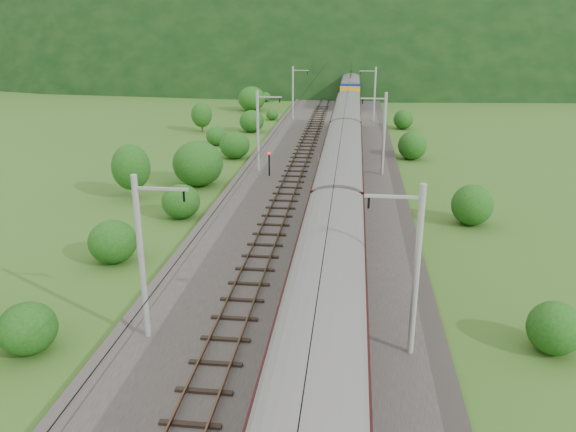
# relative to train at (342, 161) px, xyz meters

# --- Properties ---
(ground) EXTENTS (600.00, 600.00, 0.00)m
(ground) POSITION_rel_train_xyz_m (-2.40, -22.24, -3.89)
(ground) COLOR #355B1C
(ground) RESTS_ON ground
(railbed) EXTENTS (14.00, 220.00, 0.30)m
(railbed) POSITION_rel_train_xyz_m (-2.40, -12.24, -3.74)
(railbed) COLOR #38332D
(railbed) RESTS_ON ground
(track_left) EXTENTS (2.40, 220.00, 0.27)m
(track_left) POSITION_rel_train_xyz_m (-4.80, -12.24, -3.52)
(track_left) COLOR #503322
(track_left) RESTS_ON railbed
(track_right) EXTENTS (2.40, 220.00, 0.27)m
(track_right) POSITION_rel_train_xyz_m (0.00, -12.24, -3.52)
(track_right) COLOR #503322
(track_right) RESTS_ON railbed
(catenary_left) EXTENTS (2.54, 192.28, 8.00)m
(catenary_left) POSITION_rel_train_xyz_m (-8.52, 9.76, 0.61)
(catenary_left) COLOR gray
(catenary_left) RESTS_ON railbed
(catenary_right) EXTENTS (2.54, 192.28, 8.00)m
(catenary_right) POSITION_rel_train_xyz_m (3.72, 9.76, 0.61)
(catenary_right) COLOR gray
(catenary_right) RESTS_ON railbed
(overhead_wires) EXTENTS (4.83, 198.00, 0.03)m
(overhead_wires) POSITION_rel_train_xyz_m (-2.40, -12.24, 3.21)
(overhead_wires) COLOR black
(overhead_wires) RESTS_ON ground
(mountain_main) EXTENTS (504.00, 360.00, 244.00)m
(mountain_main) POSITION_rel_train_xyz_m (-2.40, 237.76, -3.89)
(mountain_main) COLOR black
(mountain_main) RESTS_ON ground
(mountain_ridge) EXTENTS (336.00, 280.00, 132.00)m
(mountain_ridge) POSITION_rel_train_xyz_m (-122.40, 277.76, -3.89)
(mountain_ridge) COLOR black
(mountain_ridge) RESTS_ON ground
(train) EXTENTS (3.33, 133.16, 5.81)m
(train) POSITION_rel_train_xyz_m (0.00, 0.00, 0.00)
(train) COLOR black
(train) RESTS_ON ground
(hazard_post_near) EXTENTS (0.15, 0.15, 1.36)m
(hazard_post_near) POSITION_rel_train_xyz_m (-2.60, 11.81, -2.91)
(hazard_post_near) COLOR red
(hazard_post_near) RESTS_ON railbed
(hazard_post_far) EXTENTS (0.15, 0.15, 1.38)m
(hazard_post_far) POSITION_rel_train_xyz_m (-1.65, 19.11, -2.90)
(hazard_post_far) COLOR red
(hazard_post_far) RESTS_ON railbed
(signal) EXTENTS (0.26, 0.26, 2.37)m
(signal) POSITION_rel_train_xyz_m (-7.21, 7.84, -2.20)
(signal) COLOR black
(signal) RESTS_ON railbed
(vegetation_left) EXTENTS (11.02, 146.24, 6.44)m
(vegetation_left) POSITION_rel_train_xyz_m (-15.43, -5.71, -1.70)
(vegetation_left) COLOR #194712
(vegetation_left) RESTS_ON ground
(vegetation_right) EXTENTS (5.83, 104.26, 2.87)m
(vegetation_right) POSITION_rel_train_xyz_m (8.88, 2.19, -2.61)
(vegetation_right) COLOR #194712
(vegetation_right) RESTS_ON ground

